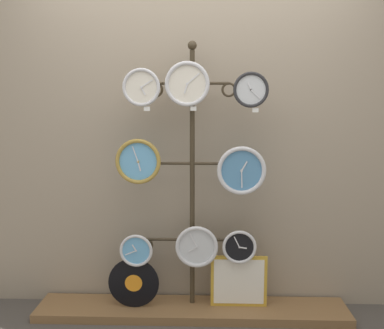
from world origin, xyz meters
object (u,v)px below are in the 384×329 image
clock_bottom_left (136,250)px  clock_top_center (187,84)px  clock_top_left (141,87)px  clock_middle_right (242,171)px  vinyl_record (134,283)px  picture_frame (239,281)px  clock_bottom_center (197,247)px  clock_bottom_right (239,247)px  clock_top_right (251,90)px  clock_middle_left (138,161)px  display_stand (192,232)px

clock_bottom_left → clock_top_center: bearing=1.4°
clock_top_left → clock_middle_right: clock_top_left is taller
clock_top_left → vinyl_record: bearing=163.1°
picture_frame → clock_bottom_center: bearing=-172.8°
clock_middle_right → vinyl_record: bearing=178.9°
clock_bottom_center → clock_top_center: bearing=-159.4°
clock_top_center → vinyl_record: clock_top_center is taller
clock_top_left → clock_bottom_right: clock_top_left is taller
vinyl_record → clock_bottom_center: bearing=1.1°
clock_top_center → clock_bottom_right: size_ratio=1.24×
clock_top_left → clock_middle_right: (0.66, 0.01, -0.55)m
clock_top_right → clock_bottom_center: clock_top_right is taller
clock_bottom_left → clock_bottom_center: (0.42, 0.03, 0.02)m
clock_bottom_right → clock_middle_right: bearing=-81.1°
clock_top_right → clock_bottom_right: bearing=159.8°
clock_middle_left → picture_frame: bearing=4.9°
clock_top_center → clock_middle_right: (0.36, 0.00, -0.57)m
clock_top_right → clock_middle_right: 0.54m
clock_bottom_center → picture_frame: 0.40m
clock_top_left → clock_middle_left: 0.49m
clock_middle_left → vinyl_record: 0.87m
clock_bottom_center → picture_frame: bearing=7.2°
clock_middle_left → clock_bottom_left: 0.62m
clock_middle_left → clock_middle_right: size_ratio=0.93×
clock_top_left → clock_middle_left: bearing=159.4°
clock_top_right → clock_middle_left: clock_top_right is taller
clock_top_center → clock_bottom_left: 1.18m
clock_bottom_right → vinyl_record: bearing=-178.9°
picture_frame → clock_top_right: bearing=-43.8°
clock_top_left → picture_frame: 1.50m
clock_top_right → vinyl_record: bearing=179.5°
display_stand → clock_top_right: display_stand is taller
picture_frame → clock_middle_left: bearing=-175.1°
display_stand → clock_bottom_left: display_stand is taller
display_stand → clock_top_left: 1.07m
clock_top_center → clock_bottom_right: 1.17m
clock_middle_right → clock_top_center: bearing=-179.8°
display_stand → clock_top_center: display_stand is taller
clock_bottom_center → clock_bottom_right: clock_bottom_center is taller
display_stand → clock_top_center: 1.04m
clock_middle_right → clock_top_right: bearing=7.2°
clock_top_right → clock_middle_left: bearing=-179.6°
display_stand → clock_middle_right: bearing=-17.2°
clock_top_center → vinyl_record: 1.43m
clock_bottom_right → clock_middle_left: bearing=-177.8°
clock_middle_left → clock_bottom_left: clock_middle_left is taller
clock_middle_left → clock_bottom_right: 0.91m
vinyl_record → clock_middle_left: bearing=-14.5°
clock_top_left → clock_middle_right: size_ratio=0.76×
clock_bottom_center → clock_middle_left: bearing=-176.9°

